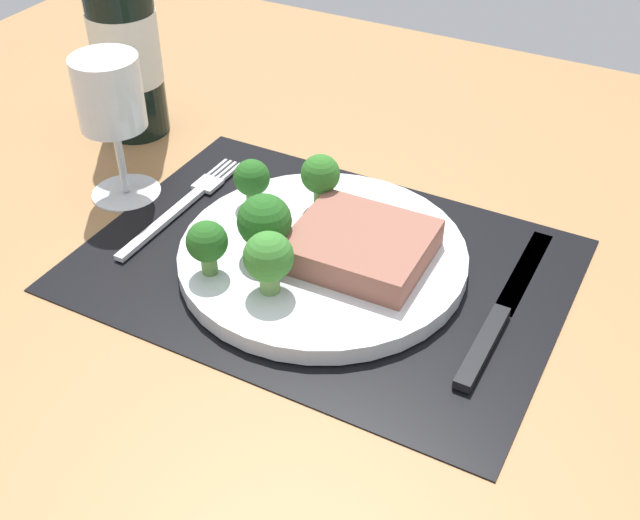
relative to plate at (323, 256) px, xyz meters
The scene contains 13 objects.
ground_plane 2.60cm from the plate, ahead, with size 140.00×110.00×3.00cm, color #996D42.
placemat 0.95cm from the plate, ahead, with size 42.70×30.91×0.30cm, color black.
plate is the anchor object (origin of this frame).
steak 4.09cm from the plate, ahead, with size 11.64×10.37×2.60cm, color #8C5647.
broccoli_near_steak 10.49cm from the plate, 161.10° to the left, with size 3.50×3.50×4.78cm.
broccoli_center 6.56cm from the plate, 146.33° to the right, with size 4.81×4.81×5.84cm.
broccoli_front_edge 8.01cm from the plate, 119.87° to the left, with size 3.72×3.72×5.56cm.
broccoli_back_left 8.33cm from the plate, 99.95° to the right, with size 4.21×4.21×5.67cm.
broccoli_near_fork 10.98cm from the plate, 133.57° to the right, with size 3.57×3.57×5.07cm.
fork 16.60cm from the plate, behind, with size 2.40×19.20×0.50cm.
knife 16.45cm from the plate, ahead, with size 1.80×23.00×0.80cm.
wine_bottle 34.85cm from the plate, 157.99° to the left, with size 7.46×7.46×31.29cm.
wine_glass 25.15cm from the plate, behind, with size 7.01×7.01×14.83cm.
Camera 1 is at (26.46, -50.23, 45.05)cm, focal length 44.79 mm.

